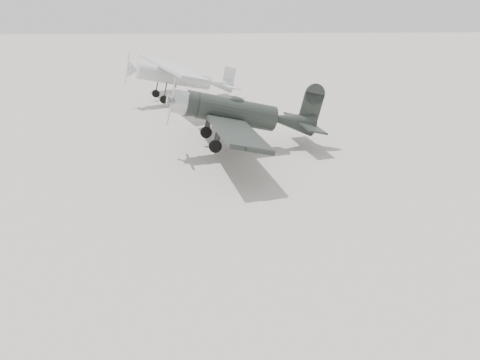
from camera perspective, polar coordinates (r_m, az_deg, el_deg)
The scene contains 3 objects.
ground at distance 16.16m, azimuth 2.32°, elevation -6.05°, with size 160.00×160.00×0.00m, color gray.
lowwing_monoplane at distance 23.66m, azimuth 0.40°, elevation 8.06°, with size 8.02×11.13×3.57m.
highwing_monoplane at distance 35.00m, azimuth -7.50°, elevation 12.71°, with size 8.26×11.33×3.26m.
Camera 1 is at (-1.43, -14.19, 7.61)m, focal length 35.00 mm.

